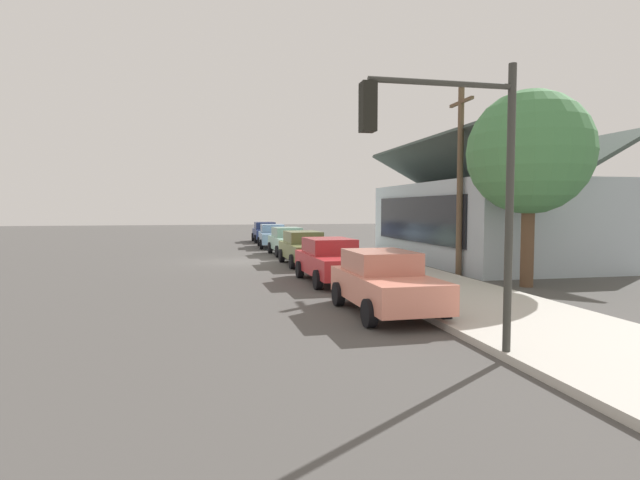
{
  "coord_description": "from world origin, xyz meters",
  "views": [
    {
      "loc": [
        26.15,
        -1.51,
        2.7
      ],
      "look_at": [
        0.91,
        3.86,
        1.1
      ],
      "focal_mm": 28.59,
      "sensor_mm": 36.0,
      "label": 1
    }
  ],
  "objects_px": {
    "car_skyblue": "(273,236)",
    "fire_hydrant_red": "(323,251)",
    "car_olive": "(304,248)",
    "utility_pole_wooden": "(460,178)",
    "car_cherry": "(332,260)",
    "car_navy": "(265,232)",
    "car_coral": "(385,282)",
    "car_seafoam": "(288,241)",
    "traffic_light_main": "(454,162)",
    "shade_tree": "(530,153)"
  },
  "relations": [
    {
      "from": "car_olive",
      "to": "fire_hydrant_red",
      "type": "bearing_deg",
      "value": 143.84
    },
    {
      "from": "car_coral",
      "to": "fire_hydrant_red",
      "type": "xyz_separation_m",
      "value": [
        -13.59,
        1.37,
        -0.32
      ]
    },
    {
      "from": "car_seafoam",
      "to": "utility_pole_wooden",
      "type": "bearing_deg",
      "value": 24.74
    },
    {
      "from": "car_skyblue",
      "to": "car_cherry",
      "type": "height_order",
      "value": "same"
    },
    {
      "from": "car_skyblue",
      "to": "traffic_light_main",
      "type": "relative_size",
      "value": 0.89
    },
    {
      "from": "car_cherry",
      "to": "car_navy",
      "type": "bearing_deg",
      "value": 178.04
    },
    {
      "from": "car_seafoam",
      "to": "car_coral",
      "type": "relative_size",
      "value": 1.03
    },
    {
      "from": "fire_hydrant_red",
      "to": "car_cherry",
      "type": "bearing_deg",
      "value": -10.25
    },
    {
      "from": "car_cherry",
      "to": "traffic_light_main",
      "type": "xyz_separation_m",
      "value": [
        10.06,
        -0.24,
        2.67
      ]
    },
    {
      "from": "car_skyblue",
      "to": "utility_pole_wooden",
      "type": "xyz_separation_m",
      "value": [
        16.38,
        5.59,
        3.11
      ]
    },
    {
      "from": "car_coral",
      "to": "utility_pole_wooden",
      "type": "relative_size",
      "value": 0.58
    },
    {
      "from": "car_skyblue",
      "to": "car_seafoam",
      "type": "height_order",
      "value": "same"
    },
    {
      "from": "car_skyblue",
      "to": "car_cherry",
      "type": "xyz_separation_m",
      "value": [
        17.06,
        0.17,
        0.0
      ]
    },
    {
      "from": "car_skyblue",
      "to": "fire_hydrant_red",
      "type": "height_order",
      "value": "car_skyblue"
    },
    {
      "from": "car_skyblue",
      "to": "utility_pole_wooden",
      "type": "height_order",
      "value": "utility_pole_wooden"
    },
    {
      "from": "car_coral",
      "to": "utility_pole_wooden",
      "type": "xyz_separation_m",
      "value": [
        -6.4,
        5.37,
        3.11
      ]
    },
    {
      "from": "car_olive",
      "to": "shade_tree",
      "type": "bearing_deg",
      "value": 35.14
    },
    {
      "from": "car_olive",
      "to": "traffic_light_main",
      "type": "relative_size",
      "value": 0.93
    },
    {
      "from": "car_coral",
      "to": "shade_tree",
      "type": "relative_size",
      "value": 0.65
    },
    {
      "from": "car_skyblue",
      "to": "fire_hydrant_red",
      "type": "bearing_deg",
      "value": 11.96
    },
    {
      "from": "traffic_light_main",
      "to": "fire_hydrant_red",
      "type": "xyz_separation_m",
      "value": [
        -17.92,
        1.66,
        -2.99
      ]
    },
    {
      "from": "car_cherry",
      "to": "car_skyblue",
      "type": "bearing_deg",
      "value": 178.47
    },
    {
      "from": "car_navy",
      "to": "car_olive",
      "type": "xyz_separation_m",
      "value": [
        17.25,
        0.11,
        0.0
      ]
    },
    {
      "from": "car_seafoam",
      "to": "utility_pole_wooden",
      "type": "relative_size",
      "value": 0.6
    },
    {
      "from": "car_skyblue",
      "to": "car_seafoam",
      "type": "xyz_separation_m",
      "value": [
        5.83,
        0.21,
        -0.0
      ]
    },
    {
      "from": "shade_tree",
      "to": "car_seafoam",
      "type": "bearing_deg",
      "value": -155.43
    },
    {
      "from": "car_seafoam",
      "to": "car_coral",
      "type": "xyz_separation_m",
      "value": [
        16.95,
        0.01,
        0.0
      ]
    },
    {
      "from": "car_coral",
      "to": "shade_tree",
      "type": "bearing_deg",
      "value": 115.79
    },
    {
      "from": "shade_tree",
      "to": "utility_pole_wooden",
      "type": "xyz_separation_m",
      "value": [
        -3.2,
        -0.91,
        -0.66
      ]
    },
    {
      "from": "car_seafoam",
      "to": "fire_hydrant_red",
      "type": "relative_size",
      "value": 6.33
    },
    {
      "from": "car_navy",
      "to": "car_coral",
      "type": "bearing_deg",
      "value": 0.61
    },
    {
      "from": "car_olive",
      "to": "car_skyblue",
      "type": "bearing_deg",
      "value": 179.5
    },
    {
      "from": "car_cherry",
      "to": "car_coral",
      "type": "relative_size",
      "value": 1.1
    },
    {
      "from": "car_navy",
      "to": "shade_tree",
      "type": "height_order",
      "value": "shade_tree"
    },
    {
      "from": "car_olive",
      "to": "car_seafoam",
      "type": "bearing_deg",
      "value": 178.48
    },
    {
      "from": "car_navy",
      "to": "car_olive",
      "type": "relative_size",
      "value": 0.94
    },
    {
      "from": "car_cherry",
      "to": "car_coral",
      "type": "bearing_deg",
      "value": -1.56
    },
    {
      "from": "car_navy",
      "to": "shade_tree",
      "type": "xyz_separation_m",
      "value": [
        25.64,
        6.39,
        3.77
      ]
    },
    {
      "from": "car_navy",
      "to": "traffic_light_main",
      "type": "distance_m",
      "value": 33.29
    },
    {
      "from": "car_olive",
      "to": "traffic_light_main",
      "type": "bearing_deg",
      "value": -2.68
    },
    {
      "from": "car_navy",
      "to": "utility_pole_wooden",
      "type": "xyz_separation_m",
      "value": [
        22.45,
        5.48,
        3.11
      ]
    },
    {
      "from": "traffic_light_main",
      "to": "car_skyblue",
      "type": "bearing_deg",
      "value": 179.86
    },
    {
      "from": "car_seafoam",
      "to": "car_skyblue",
      "type": "bearing_deg",
      "value": 179.81
    },
    {
      "from": "car_skyblue",
      "to": "car_olive",
      "type": "height_order",
      "value": "same"
    },
    {
      "from": "car_cherry",
      "to": "utility_pole_wooden",
      "type": "height_order",
      "value": "utility_pole_wooden"
    },
    {
      "from": "car_skyblue",
      "to": "car_coral",
      "type": "xyz_separation_m",
      "value": [
        22.78,
        0.23,
        -0.0
      ]
    },
    {
      "from": "utility_pole_wooden",
      "to": "shade_tree",
      "type": "bearing_deg",
      "value": 15.83
    },
    {
      "from": "car_olive",
      "to": "utility_pole_wooden",
      "type": "relative_size",
      "value": 0.64
    },
    {
      "from": "car_olive",
      "to": "utility_pole_wooden",
      "type": "xyz_separation_m",
      "value": [
        5.2,
        5.37,
        3.11
      ]
    },
    {
      "from": "car_olive",
      "to": "car_coral",
      "type": "relative_size",
      "value": 1.11
    }
  ]
}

